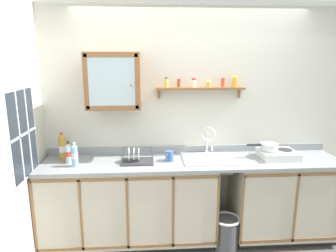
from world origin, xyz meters
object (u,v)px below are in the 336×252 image
sink (208,160)px  dish_rack (136,159)px  wall_cabinet (114,81)px  bottle_water_blue_0 (75,155)px  saucepan (269,146)px  trash_bin (226,232)px  bottle_water_clear_1 (69,153)px  bottle_juice_amber_2 (62,147)px  hot_plate_stove (278,154)px  mug (169,156)px

sink → dish_rack: sink is taller
sink → wall_cabinet: bearing=175.0°
bottle_water_blue_0 → wall_cabinet: 0.84m
saucepan → trash_bin: (-0.49, -0.23, -0.87)m
bottle_water_clear_1 → trash_bin: (1.63, -0.19, -0.85)m
bottle_juice_amber_2 → dish_rack: bottle_juice_amber_2 is taller
hot_plate_stove → bottle_juice_amber_2: (-2.30, 0.09, 0.10)m
saucepan → bottle_juice_amber_2: (-2.20, 0.07, 0.01)m
hot_plate_stove → saucepan: 0.13m
sink → saucepan: 0.68m
saucepan → mug: saucepan is taller
bottle_water_clear_1 → sink: bearing=1.3°
sink → saucepan: bearing=0.3°
bottle_juice_amber_2 → mug: size_ratio=2.48×
dish_rack → wall_cabinet: (-0.22, 0.14, 0.80)m
hot_plate_stove → wall_cabinet: 1.91m
saucepan → dish_rack: (-1.43, -0.06, -0.09)m
saucepan → mug: 1.08m
bottle_juice_amber_2 → wall_cabinet: bearing=1.2°
hot_plate_stove → sink: bearing=178.4°
bottle_water_blue_0 → bottle_water_clear_1: (-0.09, 0.11, -0.01)m
saucepan → bottle_juice_amber_2: 2.21m
dish_rack → mug: dish_rack is taller
wall_cabinet → trash_bin: 1.98m
hot_plate_stove → bottle_juice_amber_2: bottle_juice_amber_2 is taller
sink → mug: bearing=-175.1°
saucepan → hot_plate_stove: bearing=-14.4°
hot_plate_stove → dish_rack: (-1.52, -0.03, -0.01)m
trash_bin → wall_cabinet: bearing=165.0°
bottle_water_clear_1 → wall_cabinet: (0.47, 0.12, 0.73)m
bottle_juice_amber_2 → saucepan: bearing=-1.8°
hot_plate_stove → bottle_water_blue_0: (-2.12, -0.12, 0.07)m
dish_rack → trash_bin: bearing=-10.3°
bottle_water_clear_1 → trash_bin: size_ratio=0.64×
sink → hot_plate_stove: bearing=-1.6°
dish_rack → wall_cabinet: size_ratio=0.59×
bottle_water_clear_1 → mug: size_ratio=1.90×
bottle_water_blue_0 → wall_cabinet: wall_cabinet is taller
bottle_water_clear_1 → dish_rack: bottle_water_clear_1 is taller
sink → trash_bin: bearing=-52.0°
wall_cabinet → trash_bin: bearing=-15.0°
bottle_water_blue_0 → dish_rack: (0.60, 0.09, -0.08)m
saucepan → dish_rack: 1.43m
hot_plate_stove → bottle_water_clear_1: (-2.21, -0.01, 0.06)m
sink → bottle_water_clear_1: (-1.45, -0.03, 0.12)m
wall_cabinet → saucepan: bearing=-2.8°
trash_bin → saucepan: bearing=25.1°
saucepan → bottle_water_blue_0: 2.03m
sink → bottle_water_clear_1: bearing=-178.7°
dish_rack → mug: size_ratio=2.75×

